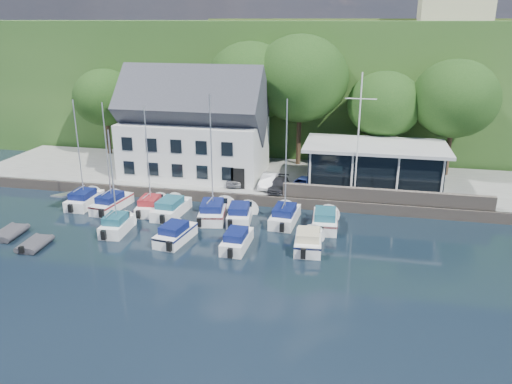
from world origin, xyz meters
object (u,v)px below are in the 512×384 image
(boat_r1_2, at_px, (148,165))
(flagpole, at_px, (358,137))
(boat_r2_2, at_px, (175,232))
(car_blue, at_px, (302,184))
(boat_r1_5, at_px, (240,212))
(boat_r2_4, at_px, (308,239))
(harbor_building, at_px, (194,132))
(car_white, at_px, (269,180))
(boat_r1_1, at_px, (108,160))
(club_pavilion, at_px, (374,165))
(boat_r2_3, at_px, (237,238))
(dinghy_0, at_px, (10,232))
(boat_r1_4, at_px, (212,164))
(car_dgrey, at_px, (279,185))
(boat_r1_6, at_px, (286,169))
(dinghy_1, at_px, (35,243))
(boat_r1_7, at_px, (325,218))
(boat_r1_0, at_px, (79,157))
(car_silver, at_px, (234,177))
(boat_r2_1, at_px, (112,176))
(boat_r1_3, at_px, (171,206))

(boat_r1_2, bearing_deg, flagpole, 9.10)
(boat_r2_2, bearing_deg, car_blue, 61.44)
(boat_r1_5, bearing_deg, boat_r2_4, -41.65)
(harbor_building, bearing_deg, car_white, -18.98)
(boat_r1_1, relative_size, boat_r2_2, 1.62)
(club_pavilion, bearing_deg, boat_r2_3, -125.56)
(car_white, height_order, car_blue, car_white)
(boat_r1_2, relative_size, dinghy_0, 2.74)
(boat_r2_4, bearing_deg, car_white, 110.85)
(car_white, height_order, boat_r1_4, boat_r1_4)
(flagpole, bearing_deg, boat_r2_2, -142.41)
(harbor_building, bearing_deg, boat_r2_3, -61.11)
(car_dgrey, xyz_separation_m, boat_r1_6, (1.43, -5.28, 3.11))
(dinghy_1, bearing_deg, boat_r1_5, 27.63)
(boat_r1_7, height_order, boat_r2_4, boat_r1_7)
(club_pavilion, relative_size, dinghy_1, 4.43)
(car_dgrey, bearing_deg, boat_r1_7, -47.81)
(boat_r1_5, bearing_deg, boat_r1_7, -6.55)
(boat_r1_0, relative_size, boat_r2_3, 1.63)
(car_silver, relative_size, boat_r1_1, 0.41)
(car_blue, xyz_separation_m, boat_r1_6, (-0.76, -5.67, 3.03))
(car_dgrey, bearing_deg, car_silver, 168.69)
(car_blue, distance_m, boat_r1_2, 14.20)
(boat_r1_5, bearing_deg, car_dgrey, 60.37)
(car_white, bearing_deg, dinghy_1, -132.44)
(boat_r1_1, bearing_deg, boat_r1_6, 7.41)
(car_white, distance_m, boat_r1_7, 8.76)
(boat_r1_7, bearing_deg, boat_r2_3, -142.93)
(boat_r1_0, bearing_deg, car_blue, 14.82)
(boat_r1_0, distance_m, boat_r1_7, 22.28)
(car_white, height_order, boat_r1_6, boat_r1_6)
(boat_r1_4, xyz_separation_m, boat_r1_5, (2.40, -0.12, -4.03))
(harbor_building, xyz_separation_m, boat_r2_4, (13.25, -13.68, -4.58))
(boat_r1_0, bearing_deg, boat_r2_3, -20.96)
(flagpole, distance_m, boat_r1_0, 24.63)
(car_blue, distance_m, boat_r1_6, 6.48)
(boat_r1_0, xyz_separation_m, boat_r2_1, (5.70, -4.91, 0.08))
(boat_r1_6, bearing_deg, harbor_building, 143.68)
(boat_r1_5, relative_size, dinghy_1, 1.94)
(dinghy_0, bearing_deg, boat_r1_6, 15.53)
(car_dgrey, bearing_deg, boat_r1_3, -145.29)
(boat_r2_4, distance_m, dinghy_1, 20.47)
(boat_r1_1, relative_size, boat_r1_6, 0.98)
(car_dgrey, relative_size, boat_r1_7, 0.62)
(boat_r2_1, bearing_deg, boat_r1_3, 53.70)
(harbor_building, height_order, car_dgrey, harbor_building)
(boat_r1_1, xyz_separation_m, boat_r2_3, (12.93, -5.44, -3.87))
(boat_r2_3, distance_m, dinghy_1, 15.16)
(car_white, relative_size, boat_r2_2, 0.68)
(car_dgrey, relative_size, boat_r1_6, 0.40)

